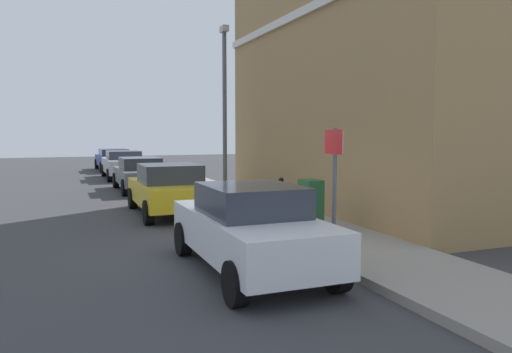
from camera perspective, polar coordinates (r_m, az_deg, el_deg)
ground at (r=10.30m, az=-2.10°, el=-8.18°), size 80.00×80.00×0.00m
sidewalk at (r=16.53m, az=-2.28°, el=-2.83°), size 2.25×30.00×0.15m
corner_building at (r=16.33m, az=14.67°, el=11.96°), size 6.10×11.31×8.70m
car_white at (r=8.43m, az=-0.69°, el=-5.90°), size 1.82×4.14×1.49m
car_yellow at (r=14.47m, az=-9.90°, el=-1.40°), size 1.95×4.01×1.45m
car_grey at (r=20.37m, az=-13.23°, el=0.35°), size 1.81×4.05×1.35m
car_silver at (r=25.94m, az=-15.04°, el=1.40°), size 1.90×4.30×1.42m
car_blue at (r=31.47m, az=-16.12°, el=1.97°), size 1.95×4.50×1.33m
utility_cabinet at (r=11.30m, az=6.32°, el=-3.49°), size 0.46×0.61×1.15m
bollard_near_cabinet at (r=12.98m, az=2.91°, el=-2.24°), size 0.14×0.14×1.04m
street_sign at (r=9.02m, az=8.99°, el=0.54°), size 0.08×0.60×2.30m
lamppost at (r=16.81m, az=-3.63°, el=8.33°), size 0.20×0.44×5.72m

